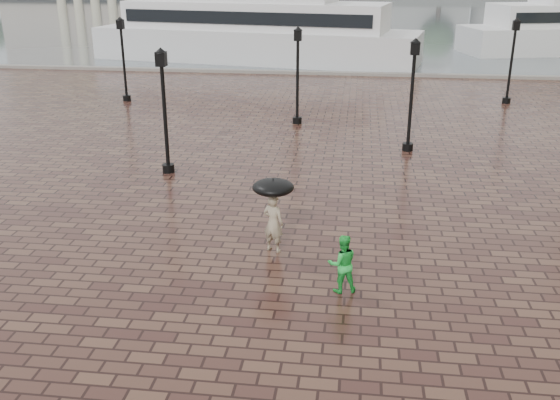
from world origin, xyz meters
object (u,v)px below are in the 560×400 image
(child_pedestrian, at_px, (342,264))
(street_lamps, at_px, (305,77))
(ferry_near, at_px, (255,28))
(adult_pedestrian, at_px, (273,223))

(child_pedestrian, bearing_deg, street_lamps, -96.40)
(street_lamps, xyz_separation_m, ferry_near, (-5.66, 20.11, 0.16))
(street_lamps, height_order, child_pedestrian, street_lamps)
(adult_pedestrian, xyz_separation_m, ferry_near, (-6.03, 33.89, 1.68))
(adult_pedestrian, relative_size, ferry_near, 0.06)
(ferry_near, bearing_deg, child_pedestrian, -67.05)
(adult_pedestrian, distance_m, ferry_near, 34.46)
(street_lamps, bearing_deg, child_pedestrian, -81.78)
(adult_pedestrian, bearing_deg, street_lamps, -66.25)
(adult_pedestrian, height_order, child_pedestrian, adult_pedestrian)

